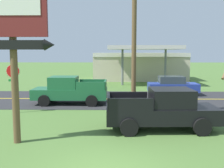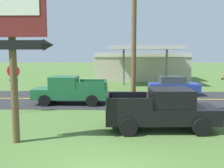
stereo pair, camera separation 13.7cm
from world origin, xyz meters
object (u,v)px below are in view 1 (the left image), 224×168
at_px(pickup_black_parked_on_lawn, 163,110).
at_px(stop_sign, 13,80).
at_px(motel_sign, 12,24).
at_px(gas_station, 140,65).
at_px(utility_pole, 134,31).
at_px(car_blue_mid_lane, 172,86).
at_px(pickup_green_on_road, 69,91).

bearing_deg(pickup_black_parked_on_lawn, stop_sign, 158.69).
height_order(motel_sign, gas_station, motel_sign).
height_order(utility_pole, car_blue_mid_lane, utility_pole).
distance_m(pickup_black_parked_on_lawn, pickup_green_on_road, 8.30).
relative_size(utility_pole, pickup_green_on_road, 1.72).
relative_size(stop_sign, utility_pole, 0.33).
bearing_deg(pickup_green_on_road, gas_station, 69.06).
distance_m(stop_sign, pickup_black_parked_on_lawn, 9.06).
bearing_deg(stop_sign, car_blue_mid_lane, 32.17).
bearing_deg(utility_pole, gas_station, 84.23).
bearing_deg(stop_sign, utility_pole, -7.57).
bearing_deg(motel_sign, pickup_black_parked_on_lawn, 18.60).
bearing_deg(motel_sign, pickup_green_on_road, 85.78).
height_order(motel_sign, car_blue_mid_lane, motel_sign).
xyz_separation_m(pickup_black_parked_on_lawn, car_blue_mid_lane, (2.59, 10.17, -0.13)).
height_order(motel_sign, utility_pole, utility_pole).
bearing_deg(pickup_green_on_road, stop_sign, -134.20).
bearing_deg(pickup_green_on_road, pickup_black_parked_on_lawn, -47.95).
bearing_deg(gas_station, motel_sign, -105.68).
relative_size(stop_sign, car_blue_mid_lane, 0.70).
bearing_deg(car_blue_mid_lane, gas_station, 97.82).
relative_size(gas_station, pickup_green_on_road, 2.31).
height_order(motel_sign, pickup_green_on_road, motel_sign).
height_order(utility_pole, pickup_green_on_road, utility_pole).
bearing_deg(gas_station, car_blue_mid_lane, -82.18).
height_order(pickup_black_parked_on_lawn, car_blue_mid_lane, pickup_black_parked_on_lawn).
relative_size(utility_pole, car_blue_mid_lane, 2.13).
distance_m(stop_sign, car_blue_mid_lane, 13.01).
relative_size(stop_sign, gas_station, 0.25).
distance_m(stop_sign, gas_station, 21.68).
height_order(stop_sign, pickup_black_parked_on_lawn, stop_sign).
bearing_deg(stop_sign, motel_sign, -67.54).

